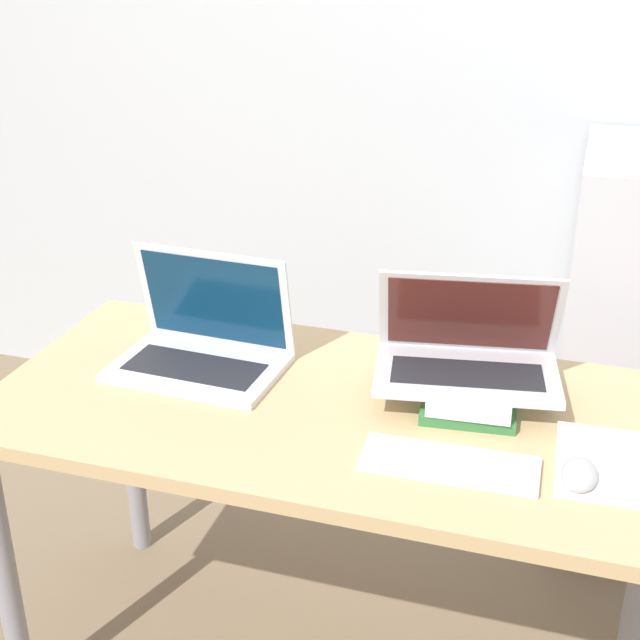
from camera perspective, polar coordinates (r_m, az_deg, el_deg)
wall_back at (r=2.72m, az=8.77°, el=19.02°), size 8.00×0.05×2.70m
desk at (r=1.83m, az=1.20°, el=-7.70°), size 1.41×0.67×0.71m
laptop_left at (r=1.93m, az=-7.49°, el=-1.55°), size 0.37×0.25×0.25m
book_stack at (r=1.82m, az=9.68°, el=-4.27°), size 0.21×0.29×0.05m
laptop_on_books at (r=1.79m, az=9.42°, el=-2.15°), size 0.39×0.27×0.21m
wireless_keyboard at (r=1.61m, az=8.29°, el=-9.08°), size 0.32×0.12×0.01m
mouse at (r=1.61m, az=16.26°, el=-9.47°), size 0.06×0.10×0.04m
notepad at (r=1.67m, az=18.55°, el=-8.83°), size 0.22×0.25×0.01m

